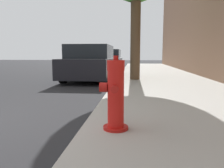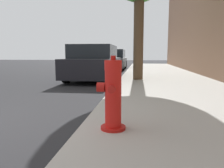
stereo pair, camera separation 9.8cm
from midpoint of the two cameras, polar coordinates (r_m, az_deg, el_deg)
fire_hydrant at (r=2.63m, az=1.26°, el=-3.12°), size 0.35×0.36×0.90m
parked_car_near at (r=9.34m, az=-4.17°, el=5.47°), size 1.84×4.43×1.44m
parked_car_mid at (r=15.66m, az=0.49°, el=6.28°), size 1.75×4.00×1.42m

